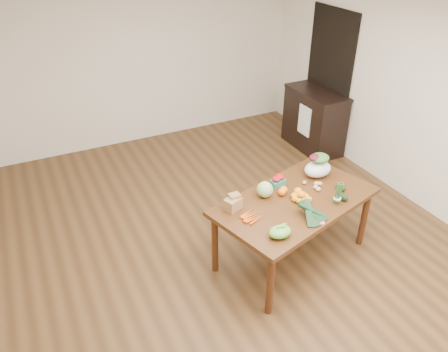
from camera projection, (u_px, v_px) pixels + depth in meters
name	position (u px, v px, depth m)	size (l,w,h in m)	color
floor	(230.00, 240.00, 5.05)	(6.00, 6.00, 0.00)	brown
room_walls	(231.00, 134.00, 4.34)	(5.02, 6.02, 2.70)	white
dining_table	(293.00, 229.00, 4.62)	(1.67, 0.93, 0.75)	#502E12
doorway_dark	(328.00, 80.00, 6.66)	(0.02, 1.00, 2.10)	black
cabinet	(314.00, 120.00, 6.79)	(0.52, 1.02, 0.94)	black
dish_towel	(304.00, 121.00, 6.57)	(0.02, 0.28, 0.45)	white
paper_bag	(233.00, 203.00, 4.24)	(0.21, 0.18, 0.15)	#A47D49
cabbage	(265.00, 190.00, 4.43)	(0.17, 0.17, 0.17)	#AFD078
strawberry_basket_a	(276.00, 182.00, 4.62)	(0.10, 0.10, 0.09)	red
strawberry_basket_b	(279.00, 180.00, 4.65)	(0.11, 0.11, 0.10)	red
orange_a	(282.00, 192.00, 4.47)	(0.08, 0.08, 0.08)	orange
orange_b	(284.00, 190.00, 4.51)	(0.08, 0.08, 0.08)	#FFAC0F
orange_c	(298.00, 192.00, 4.46)	(0.09, 0.09, 0.09)	orange
mandarin_cluster	(301.00, 196.00, 4.38)	(0.18, 0.18, 0.10)	orange
carrots	(251.00, 216.00, 4.15)	(0.22, 0.19, 0.03)	orange
snap_pea_bag	(280.00, 232.00, 3.90)	(0.22, 0.16, 0.10)	#5AB63D
kale_bunch	(314.00, 213.00, 4.09)	(0.32, 0.40, 0.16)	black
asparagus_bundle	(338.00, 193.00, 4.30)	(0.08, 0.08, 0.25)	#467334
potato_a	(315.00, 187.00, 4.58)	(0.05, 0.04, 0.04)	tan
potato_b	(318.00, 189.00, 4.55)	(0.05, 0.05, 0.05)	#DCBA7F
potato_c	(316.00, 184.00, 4.63)	(0.06, 0.05, 0.05)	#D7B27C
potato_d	(304.00, 183.00, 4.66)	(0.05, 0.04, 0.04)	tan
potato_e	(320.00, 184.00, 4.64)	(0.05, 0.05, 0.04)	tan
avocado_a	(343.00, 197.00, 4.39)	(0.07, 0.11, 0.07)	black
avocado_b	(341.00, 187.00, 4.54)	(0.08, 0.12, 0.08)	black
salad_bag	(318.00, 166.00, 4.76)	(0.31, 0.24, 0.24)	white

